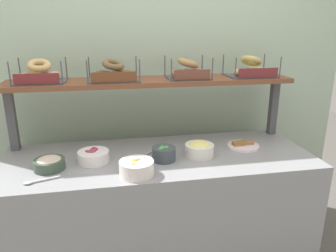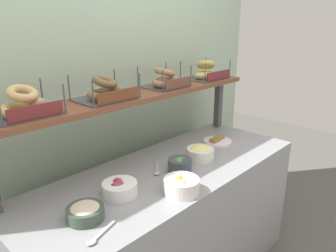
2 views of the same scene
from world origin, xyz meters
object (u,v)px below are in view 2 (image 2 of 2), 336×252
Objects in this scene: bowl_veggie_mix at (180,165)px; serving_spoon_by_edge at (98,237)px; bowl_beet_salad at (120,188)px; bowl_egg_salad at (200,152)px; bagel_basket_sesame at (24,105)px; serving_plate_white at (217,141)px; bowl_fruit_salad at (181,185)px; serving_spoon_near_plate at (157,170)px; bagel_basket_plain at (206,73)px; bagel_basket_everything at (165,80)px; bagel_basket_cinnamon_raisin at (105,91)px; bowl_tuna_salad at (85,212)px.

serving_spoon_by_edge is at bearing -166.90° from bowl_veggie_mix.
bowl_beet_salad is (-0.41, 0.05, -0.00)m from bowl_veggie_mix.
bowl_veggie_mix is at bearing -6.75° from bowl_beet_salad.
bagel_basket_sesame reaches higher than bowl_egg_salad.
bowl_egg_salad reaches higher than serving_plate_white.
serving_spoon_near_plate is at bearing 72.31° from bowl_fruit_salad.
bagel_basket_sesame is at bearing 161.13° from bowl_egg_salad.
bowl_veggie_mix is at bearing -153.43° from bagel_basket_plain.
serving_plate_white is (0.33, 0.09, -0.04)m from bowl_egg_salad.
bagel_basket_everything is at bearing 28.57° from serving_spoon_by_edge.
bagel_basket_everything is (0.91, 0.49, 0.47)m from serving_spoon_by_edge.
bagel_basket_cinnamon_raisin is at bearing 62.42° from bowl_beet_salad.
bowl_beet_salad is at bearing 13.01° from bowl_tuna_salad.
bagel_basket_everything is at bearing 51.70° from bowl_fruit_salad.
serving_spoon_by_edge is (-0.69, -0.16, -0.04)m from bowl_veggie_mix.
bowl_tuna_salad reaches higher than serving_spoon_by_edge.
bagel_basket_plain is (1.35, 0.49, 0.47)m from serving_spoon_by_edge.
bowl_beet_salad reaches higher than serving_spoon_near_plate.
bowl_fruit_salad and bowl_veggie_mix have the same top height.
bagel_basket_sesame reaches higher than bagel_basket_everything.
bowl_egg_salad is 0.55× the size of bagel_basket_plain.
bowl_veggie_mix is at bearing -46.58° from serving_spoon_near_plate.
bowl_veggie_mix is 0.41m from bowl_beet_salad.
bagel_basket_everything is at bearing 1.31° from bagel_basket_cinnamon_raisin.
bowl_fruit_salad is at bearing -42.84° from bowl_beet_salad.
bowl_egg_salad is at bearing -144.81° from bagel_basket_plain.
serving_plate_white is (0.73, 0.28, -0.03)m from bowl_fruit_salad.
bagel_basket_plain is (0.66, 0.33, 0.43)m from bowl_veggie_mix.
bagel_basket_plain reaches higher than serving_spoon_by_edge.
serving_plate_white is 0.52m from bagel_basket_plain.
serving_spoon_by_edge is at bearing -156.65° from serving_spoon_near_plate.
bagel_basket_sesame is at bearing 154.24° from bowl_veggie_mix.
bowl_fruit_salad is 0.28m from serving_spoon_near_plate.
bagel_basket_plain is at bearing 17.23° from serving_spoon_near_plate.
bagel_basket_everything reaches higher than bowl_tuna_salad.
bowl_egg_salad reaches higher than bowl_fruit_salad.
serving_plate_white is 0.96m from bagel_basket_cinnamon_raisin.
bowl_veggie_mix is 0.90m from bagel_basket_sesame.
bagel_basket_plain is at bearing -0.41° from bagel_basket_everything.
serving_plate_white reaches higher than serving_spoon_near_plate.
bagel_basket_sesame reaches higher than serving_plate_white.
serving_plate_white is at bearing 4.07° from bowl_beet_salad.
bowl_fruit_salad is 0.50m from bowl_tuna_salad.
bowl_egg_salad is (0.63, -0.03, 0.01)m from bowl_beet_salad.
bowl_beet_salad is 0.87× the size of serving_plate_white.
bagel_basket_cinnamon_raisin is (0.44, -0.02, -0.00)m from bagel_basket_sesame.
bagel_basket_everything reaches higher than bowl_beet_salad.
bowl_fruit_salad is 0.66m from bagel_basket_cinnamon_raisin.
bowl_beet_salad is 0.35m from serving_spoon_by_edge.
serving_spoon_by_edge is (-0.04, -0.15, -0.03)m from bowl_tuna_salad.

